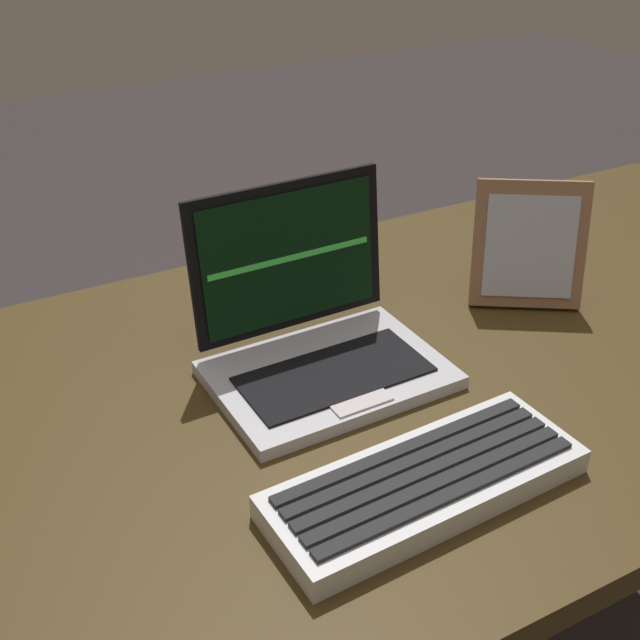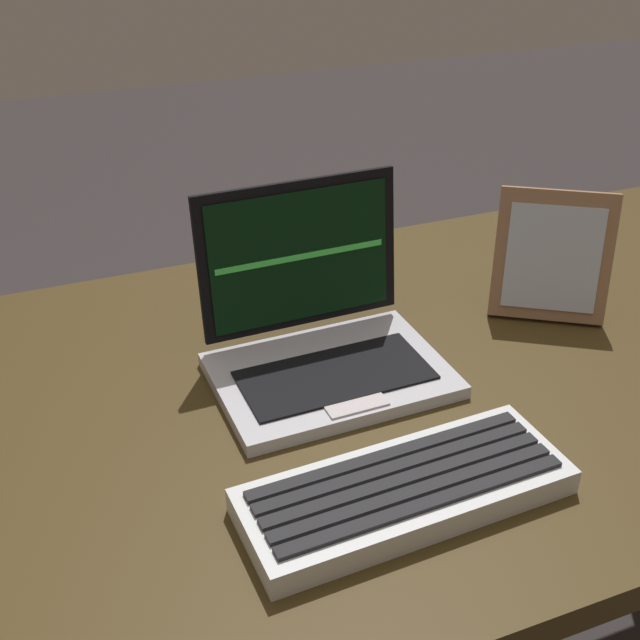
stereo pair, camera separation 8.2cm
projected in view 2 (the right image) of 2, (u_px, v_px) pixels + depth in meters
name	position (u px, v px, depth m)	size (l,w,h in m)	color
desk	(333.00, 448.00, 0.93)	(1.68, 0.69, 0.70)	#3E2E13
laptop_front	(321.00, 338.00, 0.89)	(0.25, 0.20, 0.20)	#B7B7C0
external_keyboard	(405.00, 490.00, 0.72)	(0.30, 0.12, 0.03)	silver
photo_frame	(553.00, 257.00, 0.97)	(0.14, 0.12, 0.16)	#926949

